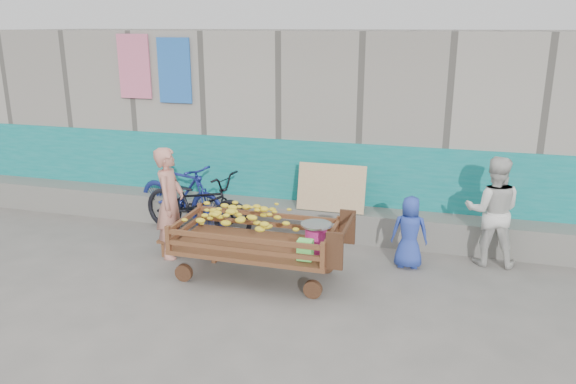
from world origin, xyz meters
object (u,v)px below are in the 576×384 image
(child, at_px, (410,232))
(vendor_man, at_px, (170,203))
(banana_cart, at_px, (253,230))
(woman, at_px, (493,211))
(bench, at_px, (192,245))
(bicycle_blue, at_px, (181,196))
(bicycle_dark, at_px, (197,203))

(child, bearing_deg, vendor_man, 5.52)
(banana_cart, height_order, woman, woman)
(banana_cart, height_order, bench, banana_cart)
(vendor_man, height_order, woman, vendor_man)
(child, bearing_deg, bicycle_blue, -11.50)
(bicycle_dark, bearing_deg, banana_cart, -120.93)
(banana_cart, height_order, bicycle_blue, bicycle_blue)
(child, bearing_deg, woman, -161.49)
(banana_cart, relative_size, bicycle_dark, 1.14)
(bicycle_blue, bearing_deg, bicycle_dark, -95.56)
(banana_cart, relative_size, bicycle_blue, 1.20)
(child, height_order, bicycle_blue, bicycle_blue)
(banana_cart, distance_m, bicycle_blue, 2.13)
(bench, distance_m, vendor_man, 0.66)
(bench, bearing_deg, bicycle_dark, 108.93)
(child, xyz_separation_m, bicycle_dark, (-3.18, 0.33, 0.02))
(woman, distance_m, bicycle_blue, 4.55)
(bicycle_dark, bearing_deg, vendor_man, -168.76)
(bench, height_order, vendor_man, vendor_man)
(bench, height_order, bicycle_dark, bicycle_dark)
(vendor_man, xyz_separation_m, child, (3.18, 0.51, -0.28))
(bench, bearing_deg, banana_cart, -19.74)
(vendor_man, relative_size, woman, 1.04)
(bicycle_dark, bearing_deg, child, -84.66)
(banana_cart, bearing_deg, bicycle_dark, 137.83)
(bench, bearing_deg, woman, 12.99)
(bench, distance_m, woman, 4.06)
(banana_cart, bearing_deg, bicycle_blue, 140.81)
(woman, bearing_deg, child, 22.26)
(bench, relative_size, bicycle_dark, 0.49)
(bench, bearing_deg, child, 9.57)
(child, distance_m, bicycle_dark, 3.19)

